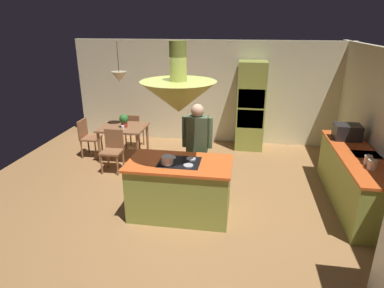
# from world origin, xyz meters

# --- Properties ---
(ground) EXTENTS (8.16, 8.16, 0.00)m
(ground) POSITION_xyz_m (0.00, 0.00, 0.00)
(ground) COLOR #9E7042
(wall_back) EXTENTS (6.80, 0.10, 2.55)m
(wall_back) POSITION_xyz_m (0.00, 3.45, 1.27)
(wall_back) COLOR beige
(wall_back) RESTS_ON ground
(kitchen_island) EXTENTS (1.62, 0.90, 0.94)m
(kitchen_island) POSITION_xyz_m (0.00, -0.20, 0.46)
(kitchen_island) COLOR #939E42
(kitchen_island) RESTS_ON ground
(counter_run_right) EXTENTS (0.73, 2.49, 0.92)m
(counter_run_right) POSITION_xyz_m (2.84, 0.60, 0.47)
(counter_run_right) COLOR #939E42
(counter_run_right) RESTS_ON ground
(oven_tower) EXTENTS (0.66, 0.62, 2.11)m
(oven_tower) POSITION_xyz_m (1.10, 3.04, 1.05)
(oven_tower) COLOR #939E42
(oven_tower) RESTS_ON ground
(dining_table) EXTENTS (1.00, 0.86, 0.76)m
(dining_table) POSITION_xyz_m (-1.70, 1.90, 0.65)
(dining_table) COLOR #8E5B39
(dining_table) RESTS_ON ground
(person_at_island) EXTENTS (0.53, 0.22, 1.67)m
(person_at_island) POSITION_xyz_m (0.17, 0.52, 0.96)
(person_at_island) COLOR tan
(person_at_island) RESTS_ON ground
(range_hood) EXTENTS (1.10, 1.10, 1.00)m
(range_hood) POSITION_xyz_m (0.00, -0.20, 1.97)
(range_hood) COLOR #939E42
(pendant_light_over_table) EXTENTS (0.32, 0.32, 0.82)m
(pendant_light_over_table) POSITION_xyz_m (-1.70, 1.90, 1.86)
(pendant_light_over_table) COLOR beige
(chair_facing_island) EXTENTS (0.40, 0.40, 0.87)m
(chair_facing_island) POSITION_xyz_m (-1.70, 1.25, 0.50)
(chair_facing_island) COLOR #8E5B39
(chair_facing_island) RESTS_ON ground
(chair_by_back_wall) EXTENTS (0.40, 0.40, 0.87)m
(chair_by_back_wall) POSITION_xyz_m (-1.70, 2.55, 0.50)
(chair_by_back_wall) COLOR #8E5B39
(chair_by_back_wall) RESTS_ON ground
(chair_at_corner) EXTENTS (0.40, 0.40, 0.87)m
(chair_at_corner) POSITION_xyz_m (-2.58, 1.90, 0.50)
(chair_at_corner) COLOR #8E5B39
(chair_at_corner) RESTS_ON ground
(potted_plant_on_table) EXTENTS (0.20, 0.20, 0.30)m
(potted_plant_on_table) POSITION_xyz_m (-1.65, 1.85, 0.93)
(potted_plant_on_table) COLOR #99382D
(potted_plant_on_table) RESTS_ON dining_table
(cup_on_table) EXTENTS (0.07, 0.07, 0.09)m
(cup_on_table) POSITION_xyz_m (-1.62, 1.68, 0.81)
(cup_on_table) COLOR white
(cup_on_table) RESTS_ON dining_table
(canister_flour) EXTENTS (0.12, 0.12, 0.15)m
(canister_flour) POSITION_xyz_m (2.84, -0.01, 0.99)
(canister_flour) COLOR silver
(canister_flour) RESTS_ON counter_run_right
(canister_sugar) EXTENTS (0.11, 0.11, 0.14)m
(canister_sugar) POSITION_xyz_m (2.84, 0.17, 0.99)
(canister_sugar) COLOR silver
(canister_sugar) RESTS_ON counter_run_right
(microwave_on_counter) EXTENTS (0.46, 0.36, 0.28)m
(microwave_on_counter) POSITION_xyz_m (2.84, 1.34, 1.06)
(microwave_on_counter) COLOR #232326
(microwave_on_counter) RESTS_ON counter_run_right
(cooking_pot_on_cooktop) EXTENTS (0.18, 0.18, 0.12)m
(cooking_pot_on_cooktop) POSITION_xyz_m (-0.16, -0.33, 1.00)
(cooking_pot_on_cooktop) COLOR #B2B2B7
(cooking_pot_on_cooktop) RESTS_ON kitchen_island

